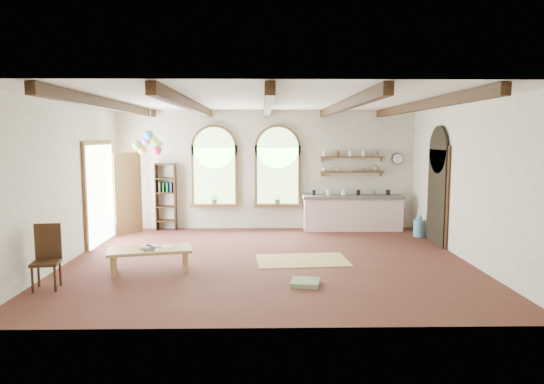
{
  "coord_description": "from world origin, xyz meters",
  "views": [
    {
      "loc": [
        -0.09,
        -9.6,
        2.49
      ],
      "look_at": [
        0.09,
        0.6,
        1.33
      ],
      "focal_mm": 32.0,
      "sensor_mm": 36.0,
      "label": 1
    }
  ],
  "objects_px": {
    "coffee_table": "(150,251)",
    "side_chair": "(47,270)",
    "kitchen_counter": "(352,212)",
    "balloon_cluster": "(151,144)"
  },
  "relations": [
    {
      "from": "side_chair",
      "to": "balloon_cluster",
      "type": "distance_m",
      "value": 4.62
    },
    {
      "from": "coffee_table",
      "to": "balloon_cluster",
      "type": "height_order",
      "value": "balloon_cluster"
    },
    {
      "from": "side_chair",
      "to": "balloon_cluster",
      "type": "relative_size",
      "value": 0.93
    },
    {
      "from": "kitchen_counter",
      "to": "coffee_table",
      "type": "relative_size",
      "value": 1.65
    },
    {
      "from": "coffee_table",
      "to": "side_chair",
      "type": "xyz_separation_m",
      "value": [
        -1.45,
        -1.02,
        -0.07
      ]
    },
    {
      "from": "coffee_table",
      "to": "side_chair",
      "type": "bearing_deg",
      "value": -144.92
    },
    {
      "from": "side_chair",
      "to": "coffee_table",
      "type": "bearing_deg",
      "value": 35.08
    },
    {
      "from": "coffee_table",
      "to": "side_chair",
      "type": "height_order",
      "value": "side_chair"
    },
    {
      "from": "kitchen_counter",
      "to": "balloon_cluster",
      "type": "relative_size",
      "value": 2.34
    },
    {
      "from": "kitchen_counter",
      "to": "balloon_cluster",
      "type": "bearing_deg",
      "value": -170.03
    }
  ]
}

